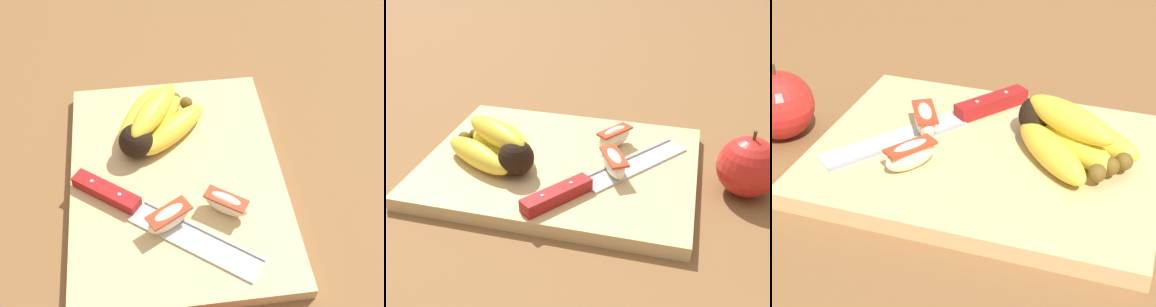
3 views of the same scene
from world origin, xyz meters
TOP-DOWN VIEW (x-y plane):
  - ground_plane at (0.00, 0.00)m, footprint 6.00×6.00m
  - cutting_board at (-0.01, 0.01)m, footprint 0.39×0.29m
  - banana_bunch at (0.07, 0.04)m, footprint 0.16×0.15m
  - chefs_knife at (-0.07, 0.07)m, footprint 0.19×0.24m
  - apple_wedge_near at (-0.10, 0.03)m, footprint 0.05×0.07m
  - apple_wedge_middle at (-0.08, -0.05)m, footprint 0.05×0.06m

SIDE VIEW (x-z plane):
  - ground_plane at x=0.00m, z-range 0.00..0.00m
  - cutting_board at x=-0.01m, z-range 0.00..0.02m
  - chefs_knife at x=-0.07m, z-range 0.02..0.04m
  - apple_wedge_middle at x=-0.08m, z-range 0.02..0.05m
  - apple_wedge_near at x=-0.10m, z-range 0.02..0.06m
  - banana_bunch at x=0.07m, z-range 0.01..0.08m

